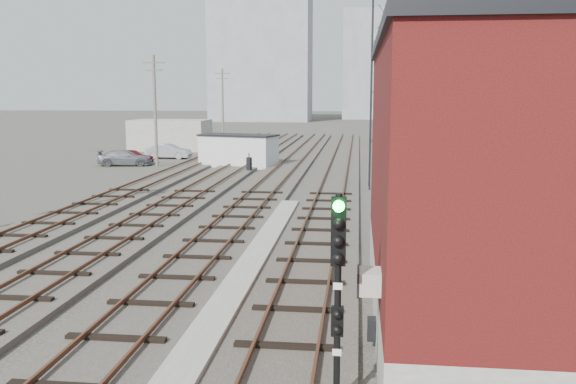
% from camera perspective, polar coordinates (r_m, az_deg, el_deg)
% --- Properties ---
extents(ground, '(320.00, 320.00, 0.00)m').
position_cam_1_polar(ground, '(63.87, 2.97, 3.82)').
color(ground, '#282621').
rests_on(ground, ground).
extents(track_right, '(3.20, 90.00, 0.39)m').
position_cam_1_polar(track_right, '(42.89, 4.51, 1.38)').
color(track_right, '#332D28').
rests_on(track_right, ground).
extents(track_mid_right, '(3.20, 90.00, 0.39)m').
position_cam_1_polar(track_mid_right, '(43.22, -0.80, 1.46)').
color(track_mid_right, '#332D28').
rests_on(track_mid_right, ground).
extents(track_mid_left, '(3.20, 90.00, 0.39)m').
position_cam_1_polar(track_mid_left, '(43.91, -5.98, 1.54)').
color(track_mid_left, '#332D28').
rests_on(track_mid_left, ground).
extents(track_left, '(3.20, 90.00, 0.39)m').
position_cam_1_polar(track_left, '(44.94, -10.97, 1.59)').
color(track_left, '#332D28').
rests_on(track_left, ground).
extents(platform_curb, '(0.90, 28.00, 0.26)m').
position_cam_1_polar(platform_curb, '(18.72, -4.61, -8.67)').
color(platform_curb, gray).
rests_on(platform_curb, ground).
extents(brick_building, '(6.54, 12.20, 7.22)m').
position_cam_1_polar(brick_building, '(16.02, 19.09, 0.70)').
color(brick_building, gray).
rests_on(brick_building, ground).
extents(lattice_tower, '(1.60, 1.60, 15.00)m').
position_cam_1_polar(lattice_tower, '(38.54, 8.97, 11.45)').
color(lattice_tower, black).
rests_on(lattice_tower, ground).
extents(utility_pole_left_b, '(1.80, 0.24, 9.00)m').
position_cam_1_polar(utility_pole_left_b, '(51.23, -12.33, 7.71)').
color(utility_pole_left_b, '#595147').
rests_on(utility_pole_left_b, ground).
extents(utility_pole_left_c, '(1.80, 0.24, 9.00)m').
position_cam_1_polar(utility_pole_left_c, '(75.32, -6.14, 8.24)').
color(utility_pole_left_c, '#595147').
rests_on(utility_pole_left_c, ground).
extents(utility_pole_right_a, '(1.80, 0.24, 9.00)m').
position_cam_1_polar(utility_pole_right_a, '(31.59, 11.19, 7.04)').
color(utility_pole_right_a, '#595147').
rests_on(utility_pole_right_a, ground).
extents(utility_pole_right_b, '(1.80, 0.24, 9.00)m').
position_cam_1_polar(utility_pole_right_b, '(61.54, 9.00, 8.00)').
color(utility_pole_right_b, '#595147').
rests_on(utility_pole_right_b, ground).
extents(apartment_left, '(22.00, 14.00, 30.00)m').
position_cam_1_polar(apartment_left, '(140.52, -2.49, 12.80)').
color(apartment_left, gray).
rests_on(apartment_left, ground).
extents(apartment_right, '(16.00, 12.00, 26.00)m').
position_cam_1_polar(apartment_right, '(153.70, 8.25, 11.65)').
color(apartment_right, gray).
rests_on(apartment_right, ground).
extents(shed_left, '(8.00, 5.00, 3.20)m').
position_cam_1_polar(shed_left, '(66.69, -10.93, 5.27)').
color(shed_left, gray).
rests_on(shed_left, ground).
extents(shed_right, '(6.00, 6.00, 4.00)m').
position_cam_1_polar(shed_right, '(73.75, 10.52, 5.94)').
color(shed_right, gray).
rests_on(shed_right, ground).
extents(signal_mast, '(0.40, 0.41, 4.13)m').
position_cam_1_polar(signal_mast, '(10.99, 4.68, -8.89)').
color(signal_mast, gray).
rests_on(signal_mast, ground).
extents(switch_stand, '(0.42, 0.42, 1.41)m').
position_cam_1_polar(switch_stand, '(46.03, -3.66, 2.61)').
color(switch_stand, black).
rests_on(switch_stand, ground).
extents(site_trailer, '(6.82, 4.39, 2.66)m').
position_cam_1_polar(site_trailer, '(50.04, -4.66, 3.90)').
color(site_trailer, silver).
rests_on(site_trailer, ground).
extents(car_red, '(3.80, 1.64, 1.28)m').
position_cam_1_polar(car_red, '(53.74, -14.43, 3.25)').
color(car_red, maroon).
rests_on(car_red, ground).
extents(car_silver, '(4.14, 1.50, 1.36)m').
position_cam_1_polar(car_silver, '(57.47, -11.12, 3.76)').
color(car_silver, '#9B9EA2').
rests_on(car_silver, ground).
extents(car_grey, '(4.69, 2.54, 1.29)m').
position_cam_1_polar(car_grey, '(52.51, -15.03, 3.10)').
color(car_grey, slate).
rests_on(car_grey, ground).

